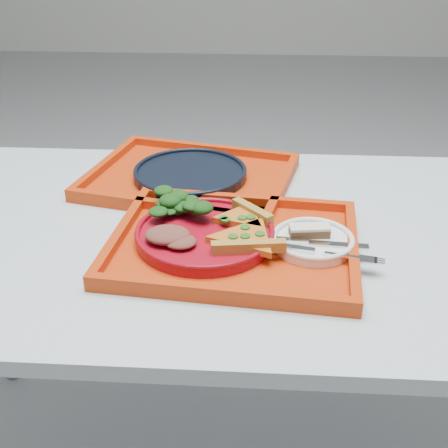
# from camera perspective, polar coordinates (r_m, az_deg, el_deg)

# --- Properties ---
(table) EXTENTS (1.60, 0.80, 0.75)m
(table) POSITION_cam_1_polar(r_m,az_deg,el_deg) (1.16, 1.20, -3.60)
(table) COLOR #ACB8C0
(table) RESTS_ON ground
(tray_main) EXTENTS (0.48, 0.39, 0.01)m
(tray_main) POSITION_cam_1_polar(r_m,az_deg,el_deg) (1.05, 1.02, -2.25)
(tray_main) COLOR #B62E09
(tray_main) RESTS_ON table
(tray_far) EXTENTS (0.52, 0.44, 0.01)m
(tray_far) POSITION_cam_1_polar(r_m,az_deg,el_deg) (1.31, -3.42, 4.50)
(tray_far) COLOR #B62E09
(tray_far) RESTS_ON table
(dinner_plate) EXTENTS (0.26, 0.26, 0.02)m
(dinner_plate) POSITION_cam_1_polar(r_m,az_deg,el_deg) (1.05, -1.94, -1.18)
(dinner_plate) COLOR maroon
(dinner_plate) RESTS_ON tray_main
(side_plate) EXTENTS (0.15, 0.15, 0.01)m
(side_plate) POSITION_cam_1_polar(r_m,az_deg,el_deg) (1.05, 8.98, -1.87)
(side_plate) COLOR white
(side_plate) RESTS_ON tray_main
(navy_plate) EXTENTS (0.26, 0.26, 0.02)m
(navy_plate) POSITION_cam_1_polar(r_m,az_deg,el_deg) (1.31, -3.44, 5.06)
(navy_plate) COLOR black
(navy_plate) RESTS_ON tray_far
(pizza_slice_a) EXTENTS (0.15, 0.16, 0.02)m
(pizza_slice_a) POSITION_cam_1_polar(r_m,az_deg,el_deg) (1.01, 2.29, -1.22)
(pizza_slice_a) COLOR orange
(pizza_slice_a) RESTS_ON dinner_plate
(pizza_slice_b) EXTENTS (0.15, 0.15, 0.02)m
(pizza_slice_b) POSITION_cam_1_polar(r_m,az_deg,el_deg) (1.08, 1.76, 0.83)
(pizza_slice_b) COLOR orange
(pizza_slice_b) RESTS_ON dinner_plate
(salad_heap) EXTENTS (0.10, 0.09, 0.05)m
(salad_heap) POSITION_cam_1_polar(r_m,az_deg,el_deg) (1.11, -4.18, 2.35)
(salad_heap) COLOR black
(salad_heap) RESTS_ON dinner_plate
(meat_portion) EXTENTS (0.08, 0.07, 0.02)m
(meat_portion) POSITION_cam_1_polar(r_m,az_deg,el_deg) (1.02, -5.74, -1.12)
(meat_portion) COLOR brown
(meat_portion) RESTS_ON dinner_plate
(dessert_bar) EXTENTS (0.08, 0.04, 0.02)m
(dessert_bar) POSITION_cam_1_polar(r_m,az_deg,el_deg) (1.05, 8.67, -0.68)
(dessert_bar) COLOR #492918
(dessert_bar) RESTS_ON side_plate
(knife) EXTENTS (0.19, 0.03, 0.01)m
(knife) POSITION_cam_1_polar(r_m,az_deg,el_deg) (1.03, 9.42, -1.85)
(knife) COLOR silver
(knife) RESTS_ON side_plate
(fork) EXTENTS (0.19, 0.06, 0.01)m
(fork) POSITION_cam_1_polar(r_m,az_deg,el_deg) (1.00, 10.06, -2.85)
(fork) COLOR silver
(fork) RESTS_ON side_plate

